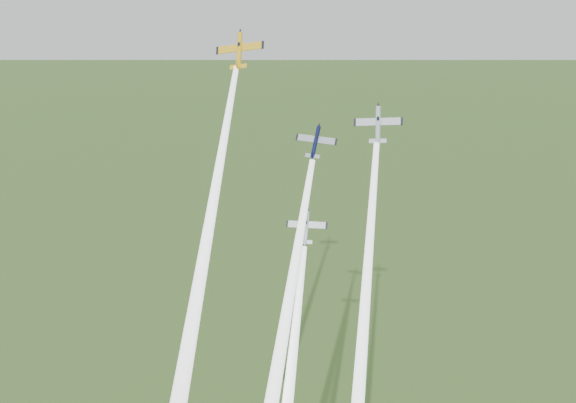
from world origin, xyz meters
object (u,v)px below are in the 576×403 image
at_px(plane_yellow, 239,50).
at_px(plane_navy, 316,142).
at_px(plane_silver_right, 378,125).
at_px(plane_silver_low, 306,227).

distance_m(plane_yellow, plane_navy, 22.56).
relative_size(plane_navy, plane_silver_right, 0.89).
xyz_separation_m(plane_navy, plane_silver_low, (0.67, -5.99, -12.66)).
bearing_deg(plane_yellow, plane_silver_low, -44.98).
height_order(plane_yellow, plane_silver_right, plane_yellow).
distance_m(plane_navy, plane_silver_low, 14.02).
height_order(plane_navy, plane_silver_low, plane_navy).
bearing_deg(plane_yellow, plane_silver_right, -20.54).
distance_m(plane_navy, plane_silver_right, 10.61).
relative_size(plane_yellow, plane_silver_right, 1.13).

